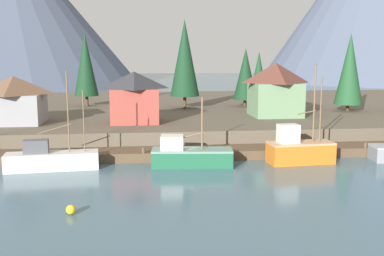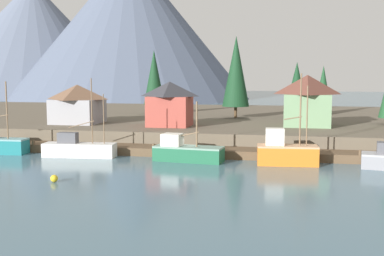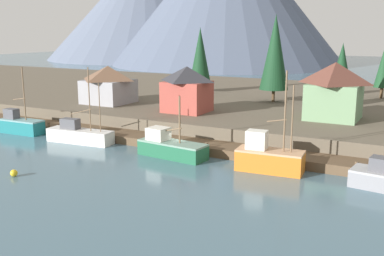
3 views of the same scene
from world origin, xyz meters
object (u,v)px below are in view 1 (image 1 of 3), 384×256
fishing_boat_white (51,159)px  house_green (275,89)px  conifer_near_right (245,74)px  fishing_boat_green (189,155)px  conifer_near_left (185,58)px  conifer_mid_right (350,69)px  house_grey (15,99)px  channel_buoy (71,210)px  conifer_mid_left (86,65)px  fishing_boat_orange (299,150)px  conifer_back_left (259,71)px  house_red (134,97)px

fishing_boat_white → house_green: 33.14m
conifer_near_right → fishing_boat_white: bearing=-130.9°
fishing_boat_white → fishing_boat_green: (13.49, -0.22, 0.10)m
conifer_near_left → conifer_mid_right: (24.22, -6.47, -1.60)m
fishing_boat_green → house_grey: 25.53m
channel_buoy → conifer_mid_right: bearing=44.2°
conifer_near_left → conifer_mid_left: bearing=163.3°
fishing_boat_green → fishing_boat_orange: size_ratio=0.81×
fishing_boat_orange → conifer_mid_left: size_ratio=0.85×
fishing_boat_white → conifer_back_left: bearing=47.7°
fishing_boat_white → conifer_near_right: size_ratio=1.00×
house_red → conifer_near_right: conifer_near_right is taller
conifer_near_left → conifer_near_right: (10.16, 1.60, -2.61)m
fishing_boat_white → conifer_back_left: 51.59m
fishing_boat_white → house_grey: bearing=109.9°
conifer_near_left → conifer_mid_left: (-15.82, 4.76, -1.12)m
fishing_boat_orange → fishing_boat_green: bearing=175.7°
conifer_mid_right → channel_buoy: bearing=-135.8°
house_green → conifer_mid_right: bearing=18.6°
conifer_near_left → house_grey: bearing=-148.7°
house_green → conifer_near_left: bearing=137.2°
house_grey → conifer_near_left: size_ratio=0.51×
house_red → channel_buoy: house_red is taller
fishing_boat_green → conifer_back_left: bearing=72.7°
house_grey → conifer_back_left: conifer_back_left is taller
conifer_back_left → conifer_near_right: bearing=-115.3°
conifer_mid_left → house_green: bearing=-29.5°
fishing_boat_orange → house_red: size_ratio=1.58×
house_grey → house_red: size_ratio=1.10×
house_green → house_red: bearing=-167.8°
conifer_mid_left → house_grey: bearing=-110.3°
house_red → house_green: 19.88m
conifer_near_left → conifer_near_right: conifer_near_left is taller
house_red → channel_buoy: bearing=-99.2°
fishing_boat_orange → conifer_near_right: (1.23, 30.20, 6.43)m
fishing_boat_green → conifer_back_left: conifer_back_left is taller
house_grey → conifer_back_left: (37.82, 25.95, 2.39)m
conifer_near_right → conifer_mid_left: bearing=173.1°
channel_buoy → house_green: bearing=52.7°
conifer_near_left → channel_buoy: (-12.19, -41.90, -10.08)m
channel_buoy → fishing_boat_orange: bearing=32.2°
conifer_mid_right → fishing_boat_green: bearing=-140.2°
fishing_boat_orange → conifer_near_right: bearing=82.9°
house_grey → conifer_back_left: 45.93m
house_grey → house_green: bearing=5.1°
house_grey → conifer_near_left: bearing=31.3°
house_red → conifer_near_right: bearing=42.6°
fishing_boat_green → house_grey: (-20.26, 14.89, 4.40)m
fishing_boat_white → conifer_near_left: conifer_near_left is taller
conifer_back_left → channel_buoy: bearing=-116.8°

